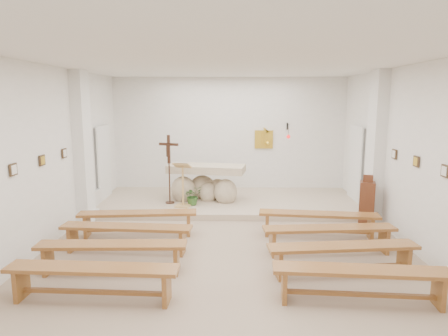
{
  "coord_description": "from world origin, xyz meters",
  "views": [
    {
      "loc": [
        0.07,
        -7.1,
        2.84
      ],
      "look_at": [
        -0.09,
        1.6,
        1.34
      ],
      "focal_mm": 32.0,
      "sensor_mm": 36.0,
      "label": 1
    }
  ],
  "objects_px": {
    "crucifix_stand": "(169,164)",
    "bench_right_front": "(318,219)",
    "bench_right_third": "(343,252)",
    "altar": "(206,185)",
    "bench_left_second": "(127,232)",
    "bench_right_fourth": "(361,277)",
    "donation_pedestal": "(366,204)",
    "bench_left_front": "(138,218)",
    "bench_right_second": "(329,234)",
    "lectern": "(183,184)",
    "bench_left_fourth": "(93,275)",
    "bench_left_third": "(112,251)"
  },
  "relations": [
    {
      "from": "bench_right_second",
      "to": "bench_left_fourth",
      "type": "distance_m",
      "value": 4.2
    },
    {
      "from": "lectern",
      "to": "bench_right_front",
      "type": "height_order",
      "value": "lectern"
    },
    {
      "from": "donation_pedestal",
      "to": "bench_left_second",
      "type": "relative_size",
      "value": 0.49
    },
    {
      "from": "crucifix_stand",
      "to": "bench_right_second",
      "type": "relative_size",
      "value": 0.73
    },
    {
      "from": "altar",
      "to": "bench_left_second",
      "type": "relative_size",
      "value": 0.87
    },
    {
      "from": "bench_left_front",
      "to": "bench_right_fourth",
      "type": "bearing_deg",
      "value": -41.13
    },
    {
      "from": "donation_pedestal",
      "to": "bench_right_front",
      "type": "relative_size",
      "value": 0.48
    },
    {
      "from": "lectern",
      "to": "bench_right_third",
      "type": "bearing_deg",
      "value": -37.48
    },
    {
      "from": "altar",
      "to": "lectern",
      "type": "xyz_separation_m",
      "value": [
        -0.53,
        -0.73,
        0.18
      ]
    },
    {
      "from": "bench_right_fourth",
      "to": "bench_right_second",
      "type": "bearing_deg",
      "value": 94.06
    },
    {
      "from": "donation_pedestal",
      "to": "bench_left_second",
      "type": "bearing_deg",
      "value": -145.41
    },
    {
      "from": "bench_left_second",
      "to": "crucifix_stand",
      "type": "bearing_deg",
      "value": 87.64
    },
    {
      "from": "crucifix_stand",
      "to": "bench_left_fourth",
      "type": "relative_size",
      "value": 0.73
    },
    {
      "from": "bench_left_second",
      "to": "bench_right_fourth",
      "type": "height_order",
      "value": "same"
    },
    {
      "from": "crucifix_stand",
      "to": "bench_left_fourth",
      "type": "height_order",
      "value": "crucifix_stand"
    },
    {
      "from": "altar",
      "to": "bench_left_fourth",
      "type": "relative_size",
      "value": 0.87
    },
    {
      "from": "bench_right_second",
      "to": "bench_left_second",
      "type": "bearing_deg",
      "value": 175.25
    },
    {
      "from": "bench_left_front",
      "to": "bench_right_third",
      "type": "distance_m",
      "value": 4.2
    },
    {
      "from": "bench_left_third",
      "to": "bench_left_fourth",
      "type": "height_order",
      "value": "same"
    },
    {
      "from": "lectern",
      "to": "bench_right_third",
      "type": "distance_m",
      "value": 4.75
    },
    {
      "from": "bench_right_front",
      "to": "bench_left_fourth",
      "type": "height_order",
      "value": "same"
    },
    {
      "from": "donation_pedestal",
      "to": "bench_left_front",
      "type": "relative_size",
      "value": 0.48
    },
    {
      "from": "donation_pedestal",
      "to": "bench_right_front",
      "type": "bearing_deg",
      "value": -134.07
    },
    {
      "from": "bench_right_front",
      "to": "bench_left_third",
      "type": "height_order",
      "value": "same"
    },
    {
      "from": "bench_left_second",
      "to": "bench_right_second",
      "type": "distance_m",
      "value": 3.78
    },
    {
      "from": "crucifix_stand",
      "to": "bench_right_front",
      "type": "height_order",
      "value": "crucifix_stand"
    },
    {
      "from": "lectern",
      "to": "bench_right_third",
      "type": "xyz_separation_m",
      "value": [
        3.05,
        -3.63,
        -0.34
      ]
    },
    {
      "from": "bench_right_front",
      "to": "bench_left_second",
      "type": "bearing_deg",
      "value": -159.96
    },
    {
      "from": "bench_right_front",
      "to": "bench_right_fourth",
      "type": "bearing_deg",
      "value": -83.7
    },
    {
      "from": "lectern",
      "to": "bench_left_fourth",
      "type": "height_order",
      "value": "lectern"
    },
    {
      "from": "bench_right_second",
      "to": "bench_right_fourth",
      "type": "relative_size",
      "value": 1.0
    },
    {
      "from": "crucifix_stand",
      "to": "bench_right_front",
      "type": "xyz_separation_m",
      "value": [
        3.44,
        -2.13,
        -0.8
      ]
    },
    {
      "from": "bench_right_third",
      "to": "bench_right_second",
      "type": "bearing_deg",
      "value": 83.72
    },
    {
      "from": "altar",
      "to": "lectern",
      "type": "bearing_deg",
      "value": -116.62
    },
    {
      "from": "bench_left_second",
      "to": "bench_right_fourth",
      "type": "xyz_separation_m",
      "value": [
        3.78,
        -1.85,
        0.0
      ]
    },
    {
      "from": "crucifix_stand",
      "to": "bench_left_fourth",
      "type": "bearing_deg",
      "value": -74.78
    },
    {
      "from": "altar",
      "to": "bench_right_second",
      "type": "bearing_deg",
      "value": -44.16
    },
    {
      "from": "bench_right_third",
      "to": "bench_left_fourth",
      "type": "bearing_deg",
      "value": -172.54
    },
    {
      "from": "bench_right_second",
      "to": "bench_left_third",
      "type": "distance_m",
      "value": 3.89
    },
    {
      "from": "lectern",
      "to": "bench_left_second",
      "type": "distance_m",
      "value": 2.82
    },
    {
      "from": "donation_pedestal",
      "to": "bench_left_third",
      "type": "bearing_deg",
      "value": -136.36
    },
    {
      "from": "bench_right_third",
      "to": "altar",
      "type": "bearing_deg",
      "value": 113.7
    },
    {
      "from": "bench_right_third",
      "to": "bench_left_fourth",
      "type": "relative_size",
      "value": 1.01
    },
    {
      "from": "lectern",
      "to": "donation_pedestal",
      "type": "distance_m",
      "value": 4.4
    },
    {
      "from": "bench_right_second",
      "to": "bench_left_third",
      "type": "relative_size",
      "value": 1.01
    },
    {
      "from": "bench_right_front",
      "to": "bench_left_fourth",
      "type": "xyz_separation_m",
      "value": [
        -3.78,
        -2.77,
        0.0
      ]
    },
    {
      "from": "altar",
      "to": "bench_right_front",
      "type": "bearing_deg",
      "value": -35.33
    },
    {
      "from": "bench_right_second",
      "to": "bench_left_third",
      "type": "xyz_separation_m",
      "value": [
        -3.78,
        -0.92,
        0.0
      ]
    },
    {
      "from": "bench_left_front",
      "to": "bench_right_front",
      "type": "distance_m",
      "value": 3.78
    },
    {
      "from": "altar",
      "to": "bench_left_fourth",
      "type": "xyz_separation_m",
      "value": [
        -1.26,
        -5.28,
        -0.17
      ]
    }
  ]
}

